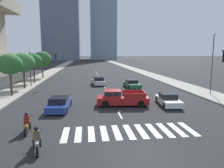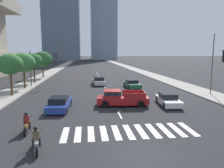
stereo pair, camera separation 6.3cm
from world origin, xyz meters
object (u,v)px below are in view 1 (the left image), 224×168
at_px(street_tree_fourth, 42,59).
at_px(pickup_truck, 120,98).
at_px(street_tree_nearest, 10,64).
at_px(street_tree_second, 23,63).
at_px(motorcycle_lead, 37,141).
at_px(sedan_blue_3, 59,104).
at_px(sedan_silver_0, 98,81).
at_px(sedan_green_2, 132,84).
at_px(traffic_signal_far, 40,62).
at_px(street_tree_third, 33,61).
at_px(street_lamp_east, 212,59).
at_px(sedan_white_1, 168,100).
at_px(motorcycle_third, 27,124).

bearing_deg(street_tree_fourth, pickup_truck, -63.38).
xyz_separation_m(street_tree_nearest, street_tree_second, (0.00, 5.80, -0.05)).
bearing_deg(motorcycle_lead, sedan_blue_3, -14.39).
height_order(street_tree_nearest, street_tree_fourth, street_tree_fourth).
height_order(sedan_silver_0, street_tree_nearest, street_tree_nearest).
bearing_deg(sedan_blue_3, sedan_green_2, -35.38).
relative_size(traffic_signal_far, street_tree_third, 1.07).
bearing_deg(street_lamp_east, motorcycle_lead, -143.90).
bearing_deg(sedan_green_2, street_tree_second, -95.28).
relative_size(pickup_truck, street_tree_fourth, 0.96).
distance_m(pickup_truck, street_tree_fourth, 29.69).
distance_m(sedan_blue_3, street_tree_third, 21.11).
xyz_separation_m(motorcycle_lead, street_tree_third, (-6.76, 28.45, 3.59)).
height_order(sedan_green_2, street_tree_fourth, street_tree_fourth).
bearing_deg(street_tree_second, street_tree_fourth, 90.00).
distance_m(sedan_white_1, street_lamp_east, 10.19).
xyz_separation_m(pickup_truck, sedan_silver_0, (-1.44, 15.12, -0.19)).
relative_size(motorcycle_lead, street_tree_third, 0.40).
height_order(sedan_green_2, street_tree_nearest, street_tree_nearest).
relative_size(sedan_white_1, traffic_signal_far, 0.80).
bearing_deg(street_tree_second, sedan_blue_3, -62.23).
height_order(street_lamp_east, street_tree_nearest, street_lamp_east).
distance_m(traffic_signal_far, street_lamp_east, 26.30).
bearing_deg(sedan_silver_0, motorcycle_third, 159.33).
relative_size(sedan_silver_0, street_tree_third, 0.89).
bearing_deg(street_tree_nearest, motorcycle_third, -67.66).
height_order(sedan_silver_0, street_tree_third, street_tree_third).
bearing_deg(motorcycle_lead, traffic_signal_far, -2.30).
bearing_deg(motorcycle_third, traffic_signal_far, 3.20).
xyz_separation_m(sedan_silver_0, sedan_blue_3, (-4.82, -16.16, -0.01)).
height_order(pickup_truck, street_tree_third, street_tree_third).
height_order(pickup_truck, street_lamp_east, street_lamp_east).
relative_size(pickup_truck, sedan_white_1, 1.23).
bearing_deg(sedan_green_2, traffic_signal_far, -104.49).
bearing_deg(motorcycle_lead, motorcycle_third, 10.49).
xyz_separation_m(sedan_white_1, street_tree_nearest, (-18.43, 6.81, 3.58)).
distance_m(sedan_white_1, sedan_green_2, 11.92).
bearing_deg(sedan_white_1, street_tree_second, -119.56).
bearing_deg(pickup_truck, street_tree_nearest, -20.10).
distance_m(traffic_signal_far, street_tree_fourth, 12.02).
height_order(motorcycle_lead, pickup_truck, pickup_truck).
relative_size(sedan_white_1, street_tree_fourth, 0.78).
bearing_deg(street_tree_second, street_tree_third, 90.00).
bearing_deg(street_lamp_east, pickup_truck, -161.41).
bearing_deg(street_lamp_east, street_tree_third, 151.77).
distance_m(street_tree_third, street_tree_fourth, 7.79).
xyz_separation_m(motorcycle_third, sedan_blue_3, (1.54, 5.77, 0.03)).
height_order(street_tree_second, street_tree_fourth, street_tree_fourth).
relative_size(motorcycle_lead, sedan_silver_0, 0.45).
bearing_deg(street_tree_fourth, sedan_silver_0, -43.67).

